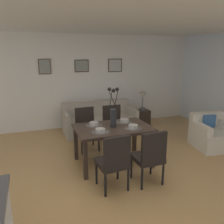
% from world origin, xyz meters
% --- Properties ---
extents(ground_plane, '(9.00, 9.00, 0.00)m').
position_xyz_m(ground_plane, '(0.00, 0.00, 0.00)').
color(ground_plane, tan).
extents(back_wall_panel, '(9.00, 0.10, 2.60)m').
position_xyz_m(back_wall_panel, '(0.00, 3.25, 1.30)').
color(back_wall_panel, white).
rests_on(back_wall_panel, ground).
extents(ceiling_panel, '(9.00, 7.20, 0.08)m').
position_xyz_m(ceiling_panel, '(0.00, 0.40, 2.64)').
color(ceiling_panel, white).
extents(dining_table, '(1.40, 0.92, 0.74)m').
position_xyz_m(dining_table, '(0.21, 0.63, 0.65)').
color(dining_table, '#33261E').
rests_on(dining_table, ground).
extents(dining_chair_near_left, '(0.47, 0.47, 0.92)m').
position_xyz_m(dining_chair_near_left, '(-0.09, -0.23, 0.51)').
color(dining_chair_near_left, black).
rests_on(dining_chair_near_left, ground).
extents(dining_chair_near_right, '(0.47, 0.47, 0.92)m').
position_xyz_m(dining_chair_near_right, '(-0.10, 1.52, 0.51)').
color(dining_chair_near_right, black).
rests_on(dining_chair_near_right, ground).
extents(dining_chair_far_left, '(0.45, 0.45, 0.92)m').
position_xyz_m(dining_chair_far_left, '(0.51, -0.26, 0.51)').
color(dining_chair_far_left, black).
rests_on(dining_chair_far_left, ground).
extents(dining_chair_far_right, '(0.44, 0.44, 0.92)m').
position_xyz_m(dining_chair_far_right, '(0.54, 1.51, 0.51)').
color(dining_chair_far_right, black).
rests_on(dining_chair_far_right, ground).
extents(centerpiece_vase, '(0.21, 0.23, 0.73)m').
position_xyz_m(centerpiece_vase, '(0.21, 0.63, 1.02)').
color(centerpiece_vase, '#232326').
rests_on(centerpiece_vase, dining_table).
extents(placemat_near_left, '(0.32, 0.32, 0.01)m').
position_xyz_m(placemat_near_left, '(-0.10, 0.42, 0.74)').
color(placemat_near_left, '#4C4742').
rests_on(placemat_near_left, dining_table).
extents(bowl_near_left, '(0.17, 0.17, 0.07)m').
position_xyz_m(bowl_near_left, '(-0.10, 0.42, 0.78)').
color(bowl_near_left, '#B2ADA3').
rests_on(bowl_near_left, dining_table).
extents(placemat_near_right, '(0.32, 0.32, 0.01)m').
position_xyz_m(placemat_near_right, '(-0.10, 0.84, 0.74)').
color(placemat_near_right, '#4C4742').
rests_on(placemat_near_right, dining_table).
extents(bowl_near_right, '(0.17, 0.17, 0.07)m').
position_xyz_m(bowl_near_right, '(-0.10, 0.84, 0.78)').
color(bowl_near_right, '#B2ADA3').
rests_on(bowl_near_right, dining_table).
extents(placemat_far_left, '(0.32, 0.32, 0.01)m').
position_xyz_m(placemat_far_left, '(0.53, 0.42, 0.74)').
color(placemat_far_left, '#4C4742').
rests_on(placemat_far_left, dining_table).
extents(bowl_far_left, '(0.17, 0.17, 0.07)m').
position_xyz_m(bowl_far_left, '(0.53, 0.42, 0.78)').
color(bowl_far_left, '#B2ADA3').
rests_on(bowl_far_left, dining_table).
extents(placemat_far_right, '(0.32, 0.32, 0.01)m').
position_xyz_m(placemat_far_right, '(0.53, 0.84, 0.74)').
color(placemat_far_right, '#4C4742').
rests_on(placemat_far_right, dining_table).
extents(bowl_far_right, '(0.17, 0.17, 0.07)m').
position_xyz_m(bowl_far_right, '(0.53, 0.84, 0.78)').
color(bowl_far_right, '#B2ADA3').
rests_on(bowl_far_right, dining_table).
extents(sofa, '(1.90, 0.84, 0.80)m').
position_xyz_m(sofa, '(0.51, 2.52, 0.28)').
color(sofa, '#A89E8E').
rests_on(sofa, ground).
extents(side_table, '(0.36, 0.36, 0.52)m').
position_xyz_m(side_table, '(1.76, 2.46, 0.26)').
color(side_table, black).
rests_on(side_table, ground).
extents(table_lamp, '(0.22, 0.22, 0.51)m').
position_xyz_m(table_lamp, '(1.76, 2.46, 0.89)').
color(table_lamp, '#4C4C51').
rests_on(table_lamp, side_table).
extents(armchair, '(0.92, 0.92, 0.75)m').
position_xyz_m(armchair, '(2.60, 0.63, 0.29)').
color(armchair, beige).
rests_on(armchair, ground).
extents(framed_picture_left, '(0.32, 0.03, 0.40)m').
position_xyz_m(framed_picture_left, '(-0.78, 3.18, 1.74)').
color(framed_picture_left, '#473828').
extents(framed_picture_center, '(0.40, 0.03, 0.34)m').
position_xyz_m(framed_picture_center, '(0.21, 3.18, 1.74)').
color(framed_picture_center, '#473828').
extents(framed_picture_right, '(0.42, 0.03, 0.38)m').
position_xyz_m(framed_picture_right, '(1.20, 3.18, 1.74)').
color(framed_picture_right, '#473828').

